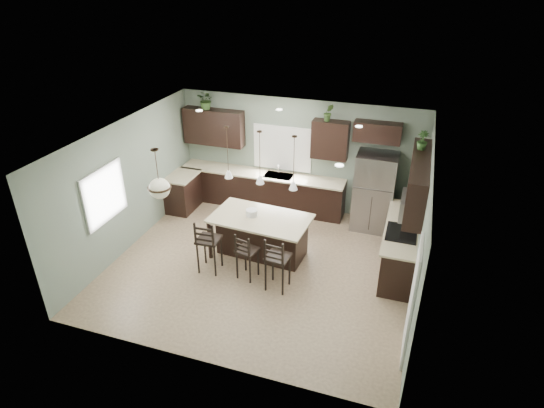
{
  "coord_description": "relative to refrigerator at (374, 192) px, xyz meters",
  "views": [
    {
      "loc": [
        2.65,
        -7.32,
        5.57
      ],
      "look_at": [
        0.1,
        0.4,
        1.25
      ],
      "focal_mm": 30.0,
      "sensor_mm": 36.0,
      "label": 1
    }
  ],
  "objects": [
    {
      "name": "left_return_cabs",
      "position": [
        -4.65,
        -0.58,
        -0.48
      ],
      "size": [
        0.6,
        0.9,
        0.9
      ],
      "primitive_type": "cube",
      "color": "black",
      "rests_on": "ground"
    },
    {
      "name": "pendant_center",
      "position": [
        -2.08,
        -1.93,
        1.32
      ],
      "size": [
        0.17,
        0.17,
        1.1
      ],
      "primitive_type": null,
      "color": "silver",
      "rests_on": "room_shell"
    },
    {
      "name": "kitchen_island",
      "position": [
        -2.08,
        -1.93,
        -0.46
      ],
      "size": [
        2.12,
        1.31,
        0.92
      ],
      "primitive_type": "cube",
      "rotation": [
        0.0,
        0.0,
        -0.08
      ],
      "color": "black",
      "rests_on": "ground"
    },
    {
      "name": "chandelier",
      "position": [
        -3.45,
        -3.37,
        1.41
      ],
      "size": [
        0.42,
        0.42,
        0.94
      ],
      "primitive_type": null,
      "color": "beige",
      "rests_on": "room_shell"
    },
    {
      "name": "microwave",
      "position": [
        0.83,
        -1.68,
        0.62
      ],
      "size": [
        0.4,
        0.75,
        0.4
      ],
      "primitive_type": "cube",
      "color": "gray",
      "rests_on": "right_upper_cabs"
    },
    {
      "name": "right_countertop",
      "position": [
        0.73,
        -1.4,
        -0.01
      ],
      "size": [
        0.66,
        2.35,
        0.04
      ],
      "primitive_type": "cube",
      "color": "beige",
      "rests_on": "right_lower_cabs"
    },
    {
      "name": "refrigerator",
      "position": [
        0.0,
        0.0,
        0.0
      ],
      "size": [
        0.9,
        0.74,
        1.85
      ],
      "primitive_type": "cube",
      "color": "gray",
      "rests_on": "ground"
    },
    {
      "name": "ground",
      "position": [
        -1.95,
        -2.28,
        -0.93
      ],
      "size": [
        6.0,
        6.0,
        0.0
      ],
      "primitive_type": "plane",
      "color": "#9E8466",
      "rests_on": "ground"
    },
    {
      "name": "pendant_right",
      "position": [
        -1.38,
        -1.99,
        1.32
      ],
      "size": [
        0.17,
        0.17,
        1.1
      ],
      "primitive_type": null,
      "color": "silver",
      "rests_on": "room_shell"
    },
    {
      "name": "plant_right_wall",
      "position": [
        0.85,
        -0.9,
        1.66
      ],
      "size": [
        0.26,
        0.26,
        0.36
      ],
      "primitive_type": "imported",
      "rotation": [
        0.0,
        0.0,
        -0.36
      ],
      "color": "#2F5424",
      "rests_on": "right_upper_cabs"
    },
    {
      "name": "plant_back_right",
      "position": [
        -1.22,
        0.27,
        1.68
      ],
      "size": [
        0.27,
        0.24,
        0.4
      ],
      "primitive_type": "imported",
      "rotation": [
        0.0,
        0.0,
        0.33
      ],
      "color": "#365424",
      "rests_on": "back_upper_right"
    },
    {
      "name": "serving_dish",
      "position": [
        -2.28,
        -1.92,
        0.07
      ],
      "size": [
        0.24,
        0.24,
        0.14
      ],
      "primitive_type": "cylinder",
      "color": "silver",
      "rests_on": "kitchen_island"
    },
    {
      "name": "wall_oven_front",
      "position": [
        0.45,
        -1.68,
        -0.48
      ],
      "size": [
        0.01,
        0.72,
        0.6
      ],
      "primitive_type": "cube",
      "color": "gray",
      "rests_on": "right_lower_cabs"
    },
    {
      "name": "plant_back_left",
      "position": [
        -4.24,
        0.27,
        1.7
      ],
      "size": [
        0.45,
        0.41,
        0.45
      ],
      "primitive_type": "imported",
      "rotation": [
        0.0,
        0.0,
        -0.14
      ],
      "color": "#355626",
      "rests_on": "back_upper_left"
    },
    {
      "name": "bar_stool_center",
      "position": [
        -2.07,
        -2.74,
        -0.41
      ],
      "size": [
        0.45,
        0.45,
        1.03
      ],
      "primitive_type": "cube",
      "rotation": [
        0.0,
        0.0,
        -0.21
      ],
      "color": "black",
      "rests_on": "ground"
    },
    {
      "name": "window_left",
      "position": [
        -4.93,
        -3.08,
        0.62
      ],
      "size": [
        0.02,
        1.1,
        1.0
      ],
      "primitive_type": "cube",
      "color": "white",
      "rests_on": "room_shell"
    },
    {
      "name": "pendant_left",
      "position": [
        -2.78,
        -1.88,
        1.32
      ],
      "size": [
        0.17,
        0.17,
        1.1
      ],
      "primitive_type": null,
      "color": "silver",
      "rests_on": "room_shell"
    },
    {
      "name": "cooktop",
      "position": [
        0.73,
        -1.68,
        0.02
      ],
      "size": [
        0.58,
        0.75,
        0.02
      ],
      "primitive_type": "cube",
      "color": "black",
      "rests_on": "right_countertop"
    },
    {
      "name": "back_countertop",
      "position": [
        -2.8,
        0.15,
        -0.01
      ],
      "size": [
        4.2,
        0.66,
        0.04
      ],
      "primitive_type": "cube",
      "color": "beige",
      "rests_on": "back_lower_cabs"
    },
    {
      "name": "right_upper_cabs",
      "position": [
        0.88,
        -1.4,
        1.02
      ],
      "size": [
        0.34,
        2.35,
        0.9
      ],
      "primitive_type": "cube",
      "color": "black",
      "rests_on": "room_shell"
    },
    {
      "name": "bar_stool_right",
      "position": [
        -1.4,
        -2.89,
        -0.34
      ],
      "size": [
        0.47,
        0.47,
        1.16
      ],
      "primitive_type": "cube",
      "rotation": [
        0.0,
        0.0,
        -0.09
      ],
      "color": "black",
      "rests_on": "ground"
    },
    {
      "name": "room_shell",
      "position": [
        -1.95,
        -2.28,
        0.77
      ],
      "size": [
        6.0,
        6.0,
        6.0
      ],
      "color": "slate",
      "rests_on": "ground"
    },
    {
      "name": "back_upper_left",
      "position": [
        -4.1,
        0.3,
        1.02
      ],
      "size": [
        1.55,
        0.34,
        0.9
      ],
      "primitive_type": "cube",
      "color": "black",
      "rests_on": "room_shell"
    },
    {
      "name": "back_lower_cabs",
      "position": [
        -2.8,
        0.17,
        -0.48
      ],
      "size": [
        4.2,
        0.6,
        0.9
      ],
      "primitive_type": "cube",
      "color": "black",
      "rests_on": "ground"
    },
    {
      "name": "pantry_door",
      "position": [
        1.03,
        -3.83,
        0.09
      ],
      "size": [
        0.04,
        0.82,
        2.04
      ],
      "primitive_type": "cube",
      "color": "white",
      "rests_on": "ground"
    },
    {
      "name": "back_upper_right",
      "position": [
        -1.15,
        0.3,
        1.02
      ],
      "size": [
        0.85,
        0.34,
        0.9
      ],
      "primitive_type": "cube",
      "color": "black",
      "rests_on": "room_shell"
    },
    {
      "name": "fridge_header",
      "position": [
        -0.1,
        0.3,
        1.32
      ],
      "size": [
        1.05,
        0.34,
        0.45
      ],
      "primitive_type": "cube",
      "color": "black",
      "rests_on": "room_shell"
    },
    {
      "name": "right_lower_cabs",
      "position": [
        0.75,
        -1.4,
        -0.48
      ],
      "size": [
        0.6,
        2.35,
        0.9
      ],
      "primitive_type": "cube",
      "color": "black",
      "rests_on": "ground"
    },
    {
      "name": "left_return_countertop",
      "position": [
        -4.63,
        -0.58,
        -0.01
      ],
      "size": [
        0.66,
        0.96,
        0.04
      ],
      "primitive_type": "cube",
      "color": "beige",
      "rests_on": "left_return_cabs"
    },
    {
      "name": "bar_stool_left",
      "position": [
        -2.88,
        -2.76,
        -0.33
      ],
      "size": [
        0.47,
        0.47,
        1.19
      ],
      "primitive_type": "cube",
      "rotation": [
        0.0,
        0.0,
        0.05
      ],
      "color": "black",
      "rests_on": "ground"
    },
    {
      "name": "faucet",
      "position": [
        -2.35,
        0.12,
        0.16
      ],
      "size": [
        0.02,
        0.02,
        0.28
      ],
      "primitive_type": "cylinder",
      "color": "silver",
      "rests_on": "back_countertop"
    },
    {
      "name": "window_back",
      "position": [
        -2.35,
        0.46,
        0.62
      ],
      "size": [
        1.35,
        0.02,
        1.0
      ],
      "primitive_type": "cube",
      "color": "white",
      "rests_on": "room_shell"
    },
    {
      "name": "sink_inset",
      "position": [
        -2.35,
        0.15,
        0.01
      ],
      "size": [
        0.7,
        0.45,
        0.01
      ],
      "primitive_type": "cube",
      "color": "gray",
      "rests_on": "back_countertop"
    }
  ]
}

